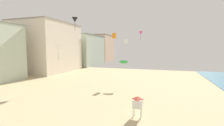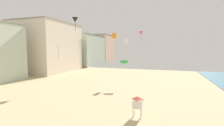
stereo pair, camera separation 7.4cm
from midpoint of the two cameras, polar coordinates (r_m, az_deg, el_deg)
name	(u,v)px [view 1 (the left image)]	position (r m, az deg, el deg)	size (l,w,h in m)	color
boardwalk_hotel_mid	(48,47)	(62.42, -22.22, 5.24)	(16.46, 20.97, 17.43)	silver
boardwalk_hotel_far	(81,50)	(82.14, -11.31, 4.53)	(18.17, 21.91, 14.98)	#B7C6B2
boardwalk_hotel_distant	(98,48)	(102.70, -5.00, 5.24)	(16.52, 17.62, 16.96)	beige
lifeguard_stand	(138,102)	(19.48, 9.14, -13.81)	(1.10, 1.10, 2.55)	white
kite_orange_box	(114,36)	(25.19, 0.74, 9.81)	(0.54, 0.54, 0.85)	orange
kite_white_box	(126,41)	(39.26, 4.94, 7.79)	(0.71, 0.71, 1.12)	white
kite_black_delta	(75,20)	(37.76, -13.33, 14.92)	(1.31, 1.31, 2.98)	black
kite_white_delta	(58,47)	(34.99, -18.92, 5.37)	(1.39, 1.39, 3.17)	white
kite_magenta_delta	(141,33)	(42.89, 10.26, 10.63)	(1.03, 1.03, 2.34)	#DB3D9E
kite_green_parafoil	(124,62)	(34.02, 4.17, 0.40)	(1.89, 0.53, 0.74)	green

